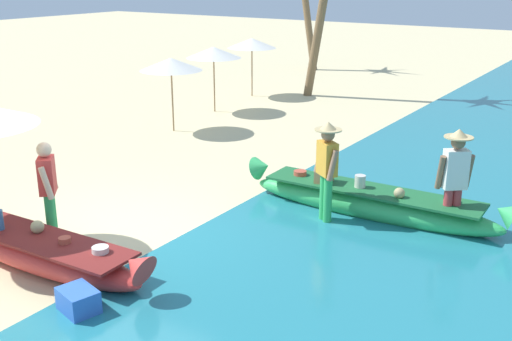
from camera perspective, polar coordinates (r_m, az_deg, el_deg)
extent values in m
plane|color=beige|center=(10.30, -13.16, -5.75)|extent=(80.00, 80.00, 0.00)
ellipsoid|color=red|center=(9.34, -19.12, -7.25)|extent=(3.71, 0.87, 0.47)
cone|color=red|center=(8.02, -10.90, -8.55)|extent=(0.43, 0.46, 0.51)
cube|color=maroon|center=(9.25, -19.26, -5.92)|extent=(3.12, 0.87, 0.04)
cylinder|color=silver|center=(8.53, -14.07, -7.11)|extent=(0.22, 0.22, 0.10)
cylinder|color=#B74C38|center=(8.94, -17.11, -6.17)|extent=(0.17, 0.17, 0.10)
sphere|color=tan|center=(9.41, -19.40, -4.90)|extent=(0.19, 0.19, 0.19)
ellipsoid|color=#38B760|center=(10.73, 10.44, -3.10)|extent=(4.42, 0.82, 0.52)
cone|color=#38B760|center=(11.52, 0.57, 0.32)|extent=(0.42, 0.44, 0.50)
cone|color=#38B760|center=(10.10, 21.94, -3.62)|extent=(0.42, 0.44, 0.50)
cube|color=#1E6435|center=(10.64, 10.52, -1.80)|extent=(3.72, 0.82, 0.04)
cylinder|color=silver|center=(10.36, 17.43, -2.59)|extent=(0.22, 0.22, 0.10)
sphere|color=tan|center=(10.33, 12.99, -2.03)|extent=(0.18, 0.18, 0.18)
cylinder|color=silver|center=(10.67, 9.51, -1.03)|extent=(0.19, 0.19, 0.23)
cube|color=#9E754C|center=(10.83, 6.26, -0.38)|extent=(0.31, 0.35, 0.31)
cylinder|color=#B74C38|center=(11.19, 4.06, -0.27)|extent=(0.23, 0.23, 0.10)
cylinder|color=green|center=(10.22, 6.57, -2.87)|extent=(0.14, 0.14, 0.89)
cylinder|color=green|center=(10.34, 6.22, -2.61)|extent=(0.14, 0.14, 0.89)
cube|color=gold|center=(10.05, 6.54, 1.11)|extent=(0.42, 0.39, 0.55)
cylinder|color=#9E7051|center=(9.86, 7.03, 0.45)|extent=(0.19, 0.21, 0.50)
cylinder|color=#9E7051|center=(10.25, 5.84, 1.18)|extent=(0.19, 0.21, 0.50)
sphere|color=#9E7051|center=(9.94, 6.62, 3.29)|extent=(0.22, 0.22, 0.22)
cylinder|color=tan|center=(9.92, 6.63, 3.73)|extent=(0.44, 0.44, 0.02)
cone|color=tan|center=(9.90, 6.65, 4.13)|extent=(0.26, 0.26, 0.12)
cylinder|color=green|center=(10.09, -18.17, -4.08)|extent=(0.14, 0.14, 0.85)
cylinder|color=green|center=(9.97, -18.28, -4.38)|extent=(0.14, 0.14, 0.85)
cube|color=#DB3D38|center=(9.80, -18.62, -0.41)|extent=(0.41, 0.41, 0.56)
cylinder|color=beige|center=(10.02, -18.30, -0.27)|extent=(0.20, 0.20, 0.51)
cylinder|color=beige|center=(9.59, -18.66, -1.11)|extent=(0.20, 0.20, 0.51)
sphere|color=beige|center=(9.68, -18.85, 1.82)|extent=(0.22, 0.22, 0.22)
cylinder|color=#B2383D|center=(10.25, 17.07, -3.72)|extent=(0.14, 0.14, 0.82)
cylinder|color=#B2383D|center=(10.31, 17.79, -3.67)|extent=(0.14, 0.14, 0.82)
cube|color=silver|center=(10.05, 17.81, 0.12)|extent=(0.42, 0.40, 0.62)
cylinder|color=brown|center=(9.99, 16.53, -0.16)|extent=(0.20, 0.21, 0.56)
cylinder|color=brown|center=(10.17, 18.92, -0.07)|extent=(0.20, 0.21, 0.56)
sphere|color=brown|center=(9.93, 18.04, 2.48)|extent=(0.22, 0.22, 0.22)
cylinder|color=tan|center=(9.91, 18.09, 2.92)|extent=(0.44, 0.44, 0.02)
cone|color=tan|center=(9.89, 18.13, 3.31)|extent=(0.26, 0.26, 0.12)
cylinder|color=#8E6B47|center=(16.34, -7.68, 6.85)|extent=(0.04, 0.04, 1.90)
cone|color=silver|center=(16.21, -7.80, 9.63)|extent=(1.60, 1.60, 0.32)
cylinder|color=#8E6B47|center=(18.54, -3.85, 8.29)|extent=(0.04, 0.04, 1.90)
cone|color=silver|center=(18.43, -3.91, 10.74)|extent=(1.60, 1.60, 0.32)
cylinder|color=#8E6B47|center=(20.85, -0.37, 9.41)|extent=(0.04, 0.04, 1.90)
cone|color=silver|center=(20.75, -0.38, 11.60)|extent=(1.60, 1.60, 0.32)
cylinder|color=brown|center=(26.68, 4.71, 13.98)|extent=(1.05, 0.28, 4.49)
cylinder|color=brown|center=(20.60, 6.14, 14.92)|extent=(1.22, 0.28, 6.03)
cube|color=blue|center=(8.01, -15.94, -11.67)|extent=(0.57, 0.49, 0.39)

